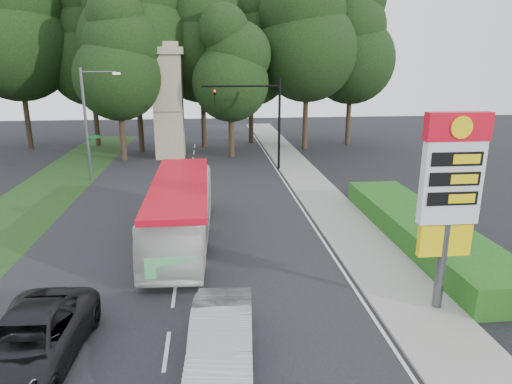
{
  "coord_description": "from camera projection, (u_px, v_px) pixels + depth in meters",
  "views": [
    {
      "loc": [
        1.43,
        -11.51,
        8.32
      ],
      "look_at": [
        3.68,
        9.9,
        2.2
      ],
      "focal_mm": 32.0,
      "sensor_mm": 36.0,
      "label": 1
    }
  ],
  "objects": [
    {
      "name": "tree_east_near",
      "position": [
        251.0,
        49.0,
        46.5
      ],
      "size": [
        8.12,
        8.12,
        15.95
      ],
      "color": "#2D2116",
      "rests_on": "ground"
    },
    {
      "name": "tree_center_right",
      "position": [
        201.0,
        33.0,
        43.71
      ],
      "size": [
        9.24,
        9.24,
        18.15
      ],
      "color": "#2D2116",
      "rests_on": "ground"
    },
    {
      "name": "tree_west_near",
      "position": [
        89.0,
        45.0,
        44.79
      ],
      "size": [
        8.4,
        8.4,
        16.5
      ],
      "color": "#2D2116",
      "rests_on": "ground"
    },
    {
      "name": "road_surface",
      "position": [
        184.0,
        222.0,
        24.62
      ],
      "size": [
        14.0,
        80.0,
        0.02
      ],
      "primitive_type": "cube",
      "color": "black",
      "rests_on": "ground"
    },
    {
      "name": "tree_east_mid",
      "position": [
        308.0,
        29.0,
        42.71
      ],
      "size": [
        9.52,
        9.52,
        18.7
      ],
      "color": "#2D2116",
      "rests_on": "ground"
    },
    {
      "name": "ground",
      "position": [
        165.0,
        362.0,
        13.14
      ],
      "size": [
        120.0,
        120.0,
        0.0
      ],
      "primitive_type": "plane",
      "color": "black",
      "rests_on": "ground"
    },
    {
      "name": "traffic_signal_mast",
      "position": [
        263.0,
        111.0,
        35.39
      ],
      "size": [
        6.1,
        0.35,
        7.2
      ],
      "color": "black",
      "rests_on": "ground"
    },
    {
      "name": "tree_center_left",
      "position": [
        133.0,
        20.0,
        40.92
      ],
      "size": [
        10.08,
        10.08,
        19.8
      ],
      "color": "#2D2116",
      "rests_on": "ground"
    },
    {
      "name": "gas_station_pylon",
      "position": [
        451.0,
        187.0,
        14.76
      ],
      "size": [
        2.1,
        0.45,
        6.85
      ],
      "color": "#59595E",
      "rests_on": "ground"
    },
    {
      "name": "sedan_silver",
      "position": [
        221.0,
        340.0,
        12.81
      ],
      "size": [
        2.09,
        5.06,
        1.63
      ],
      "primitive_type": "imported",
      "rotation": [
        0.0,
        0.0,
        -0.08
      ],
      "color": "#929498",
      "rests_on": "ground"
    },
    {
      "name": "hedge",
      "position": [
        423.0,
        230.0,
        21.79
      ],
      "size": [
        3.0,
        14.0,
        1.2
      ],
      "primitive_type": "cube",
      "color": "#1A5015",
      "rests_on": "ground"
    },
    {
      "name": "transit_bus",
      "position": [
        181.0,
        212.0,
        21.61
      ],
      "size": [
        2.9,
        10.75,
        2.97
      ],
      "primitive_type": "imported",
      "rotation": [
        0.0,
        0.0,
        -0.04
      ],
      "color": "silver",
      "rests_on": "ground"
    },
    {
      "name": "monument",
      "position": [
        168.0,
        100.0,
        40.25
      ],
      "size": [
        3.0,
        3.0,
        10.05
      ],
      "color": "tan",
      "rests_on": "ground"
    },
    {
      "name": "tree_west_mid",
      "position": [
        14.0,
        25.0,
        41.82
      ],
      "size": [
        9.8,
        9.8,
        19.25
      ],
      "color": "#2D2116",
      "rests_on": "ground"
    },
    {
      "name": "tree_far_east",
      "position": [
        353.0,
        42.0,
        45.4
      ],
      "size": [
        8.68,
        8.68,
        17.05
      ],
      "color": "#2D2116",
      "rests_on": "ground"
    },
    {
      "name": "sidewalk_right",
      "position": [
        338.0,
        216.0,
        25.46
      ],
      "size": [
        3.0,
        80.0,
        0.12
      ],
      "primitive_type": "cube",
      "color": "gray",
      "rests_on": "ground"
    },
    {
      "name": "tree_monument_left",
      "position": [
        116.0,
        58.0,
        37.91
      ],
      "size": [
        7.28,
        7.28,
        14.3
      ],
      "color": "#2D2116",
      "rests_on": "ground"
    },
    {
      "name": "streetlight_signs",
      "position": [
        89.0,
        120.0,
        32.28
      ],
      "size": [
        2.75,
        0.98,
        8.0
      ],
      "color": "#59595E",
      "rests_on": "ground"
    },
    {
      "name": "suv_charcoal",
      "position": [
        28.0,
        343.0,
        12.69
      ],
      "size": [
        2.97,
        5.85,
        1.59
      ],
      "primitive_type": "imported",
      "rotation": [
        0.0,
        0.0,
        -0.06
      ],
      "color": "black",
      "rests_on": "ground"
    },
    {
      "name": "grass_verge_left",
      "position": [
        40.0,
        196.0,
        29.4
      ],
      "size": [
        5.0,
        50.0,
        0.02
      ],
      "primitive_type": "cube",
      "color": "#193814",
      "rests_on": "ground"
    },
    {
      "name": "tree_monument_right",
      "position": [
        230.0,
        66.0,
        39.53
      ],
      "size": [
        6.72,
        6.72,
        13.2
      ],
      "color": "#2D2116",
      "rests_on": "ground"
    }
  ]
}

